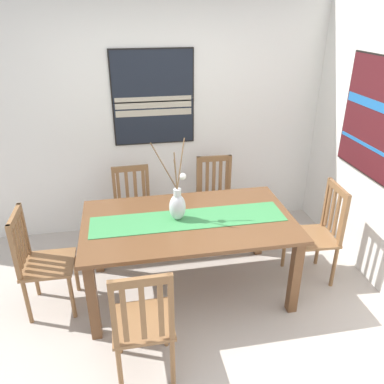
{
  "coord_description": "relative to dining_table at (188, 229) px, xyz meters",
  "views": [
    {
      "loc": [
        -0.47,
        -2.37,
        2.44
      ],
      "look_at": [
        0.1,
        0.65,
        0.96
      ],
      "focal_mm": 36.24,
      "sensor_mm": 36.0,
      "label": 1
    }
  ],
  "objects": [
    {
      "name": "centerpiece_vase",
      "position": [
        -0.09,
        0.02,
        0.25
      ],
      "size": [
        0.29,
        0.15,
        0.71
      ],
      "color": "silver",
      "rests_on": "dining_table"
    },
    {
      "name": "ground_plane",
      "position": [
        -0.04,
        -0.52,
        -0.67
      ],
      "size": [
        6.4,
        6.4,
        0.03
      ],
      "primitive_type": "cube",
      "color": "#B2A89E"
    },
    {
      "name": "chair_2",
      "position": [
        -0.47,
        -0.89,
        -0.16
      ],
      "size": [
        0.43,
        0.43,
        0.98
      ],
      "color": "brown",
      "rests_on": "ground_plane"
    },
    {
      "name": "table_runner",
      "position": [
        0.0,
        -0.0,
        0.1
      ],
      "size": [
        1.69,
        0.36,
        0.01
      ],
      "primitive_type": "cube",
      "color": "#388447",
      "rests_on": "dining_table"
    },
    {
      "name": "painting_on_back_wall",
      "position": [
        -0.15,
        1.27,
        0.89
      ],
      "size": [
        0.88,
        0.05,
        1.01
      ],
      "color": "black"
    },
    {
      "name": "chair_4",
      "position": [
        1.25,
        -0.02,
        -0.16
      ],
      "size": [
        0.44,
        0.44,
        0.97
      ],
      "color": "brown",
      "rests_on": "ground_plane"
    },
    {
      "name": "dining_table",
      "position": [
        0.0,
        0.0,
        0.0
      ],
      "size": [
        1.84,
        1.06,
        0.76
      ],
      "color": "brown",
      "rests_on": "ground_plane"
    },
    {
      "name": "chair_1",
      "position": [
        -0.46,
        0.88,
        -0.18
      ],
      "size": [
        0.43,
        0.43,
        0.89
      ],
      "color": "brown",
      "rests_on": "ground_plane"
    },
    {
      "name": "chair_3",
      "position": [
        0.47,
        0.88,
        -0.16
      ],
      "size": [
        0.43,
        0.43,
        0.94
      ],
      "color": "brown",
      "rests_on": "ground_plane"
    },
    {
      "name": "painting_on_side_wall",
      "position": [
        1.75,
        0.2,
        0.86
      ],
      "size": [
        0.05,
        0.92,
        1.08
      ],
      "color": "black"
    },
    {
      "name": "wall_back",
      "position": [
        -0.04,
        1.34,
        0.69
      ],
      "size": [
        6.4,
        0.12,
        2.7
      ],
      "primitive_type": "cube",
      "color": "silver",
      "rests_on": "ground_plane"
    },
    {
      "name": "chair_0",
      "position": [
        -1.28,
        -0.01,
        -0.16
      ],
      "size": [
        0.42,
        0.42,
        0.96
      ],
      "color": "brown",
      "rests_on": "ground_plane"
    }
  ]
}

